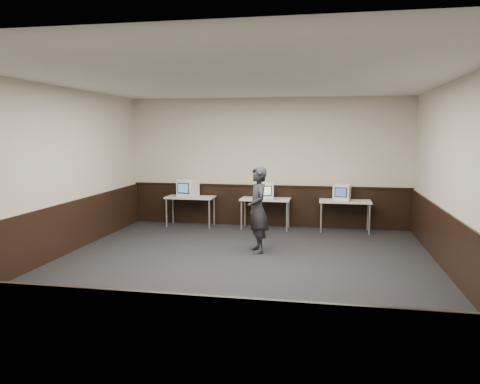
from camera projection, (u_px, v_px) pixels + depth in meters
name	position (u px, v px, depth m)	size (l,w,h in m)	color
floor	(238.00, 271.00, 7.97)	(8.00, 8.00, 0.00)	black
ceiling	(237.00, 79.00, 7.56)	(8.00, 8.00, 0.00)	white
back_wall	(268.00, 162.00, 11.67)	(7.00, 7.00, 0.00)	beige
front_wall	(146.00, 223.00, 3.86)	(7.00, 7.00, 0.00)	beige
left_wall	(47.00, 174.00, 8.40)	(8.00, 8.00, 0.00)	beige
right_wall	(463.00, 181.00, 7.13)	(8.00, 8.00, 0.00)	beige
wainscot_back	(267.00, 206.00, 11.79)	(6.98, 0.04, 1.00)	black
wainscot_front	(150.00, 348.00, 4.02)	(6.98, 0.04, 1.00)	black
wainscot_left	(51.00, 234.00, 8.54)	(0.04, 7.98, 1.00)	black
wainscot_right	(457.00, 252.00, 7.27)	(0.04, 7.98, 1.00)	black
wainscot_rail	(267.00, 186.00, 11.70)	(6.98, 0.06, 0.04)	black
desk_left	(190.00, 199.00, 11.74)	(1.20, 0.60, 0.75)	beige
desk_center	(265.00, 201.00, 11.39)	(1.20, 0.60, 0.75)	beige
desk_right	(345.00, 203.00, 11.05)	(1.20, 0.60, 0.75)	beige
emac_left	(188.00, 188.00, 11.68)	(0.52, 0.53, 0.43)	white
emac_center	(265.00, 191.00, 11.31)	(0.46, 0.48, 0.39)	white
emac_right	(342.00, 192.00, 11.07)	(0.44, 0.46, 0.38)	white
person	(258.00, 210.00, 9.13)	(0.62, 0.40, 1.69)	black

